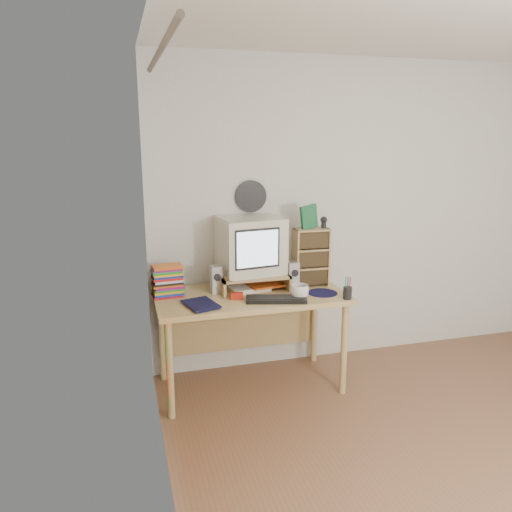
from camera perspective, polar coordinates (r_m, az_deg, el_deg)
floor at (r=3.39m, az=24.81°, el=-21.79°), size 3.50×3.50×0.00m
back_wall at (r=4.30m, az=11.46°, el=4.74°), size 3.50×0.00×3.50m
left_wall at (r=2.14m, az=-9.88°, el=-4.11°), size 0.00×3.50×3.50m
curtain at (r=2.63m, az=-10.01°, el=-3.03°), size 0.00×2.20×2.20m
wall_disc at (r=3.92m, az=-0.59°, el=6.83°), size 0.25×0.02×0.25m
desk at (r=3.81m, az=-0.90°, el=-5.96°), size 1.40×0.70×0.75m
monitor_riser at (r=3.79m, az=-0.32°, el=-2.46°), size 0.52×0.30×0.12m
crt_monitor at (r=3.78m, az=-0.55°, el=1.21°), size 0.50×0.50×0.42m
speaker_left at (r=3.70m, az=-4.57°, el=-2.72°), size 0.09×0.09×0.21m
speaker_right at (r=3.80m, az=4.24°, el=-2.25°), size 0.08×0.08×0.21m
keyboard at (r=3.55m, az=2.33°, el=-4.96°), size 0.45×0.25×0.03m
dvd_stack at (r=3.67m, az=-10.12°, el=-2.31°), size 0.22×0.17×0.30m
cd_rack at (r=3.89m, az=6.30°, el=-0.14°), size 0.27×0.15×0.45m
mug at (r=3.59m, az=4.99°, el=-4.12°), size 0.14×0.14×0.11m
diary at (r=3.43m, az=-7.84°, el=-5.58°), size 0.28×0.23×0.05m
mousepad at (r=3.76m, az=7.60°, el=-4.20°), size 0.27×0.27×0.00m
pen_cup at (r=3.64m, az=10.42°, el=-3.91°), size 0.07×0.07×0.13m
papers at (r=3.82m, az=-0.17°, el=-3.50°), size 0.32×0.26×0.04m
red_box at (r=3.59m, az=-2.17°, el=-4.58°), size 0.10×0.08×0.04m
game_box at (r=3.82m, az=6.05°, el=4.45°), size 0.14×0.07×0.18m
webcam at (r=3.87m, az=7.75°, el=3.85°), size 0.06×0.06×0.09m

